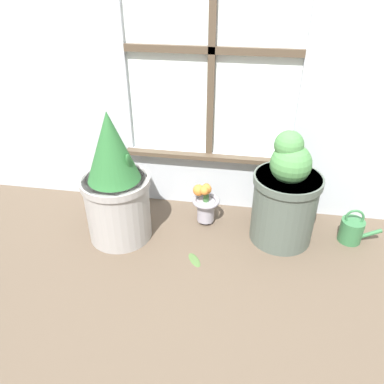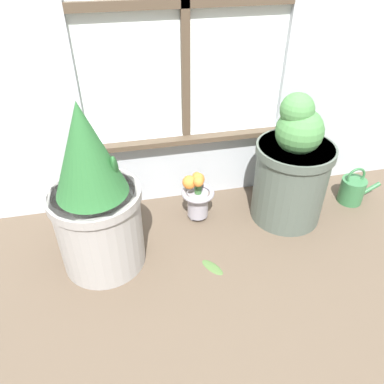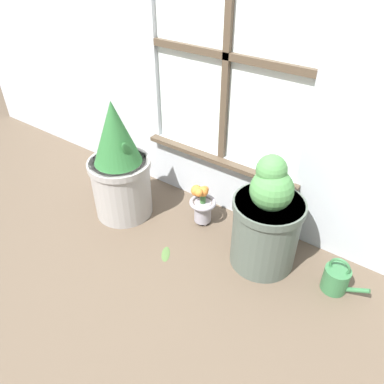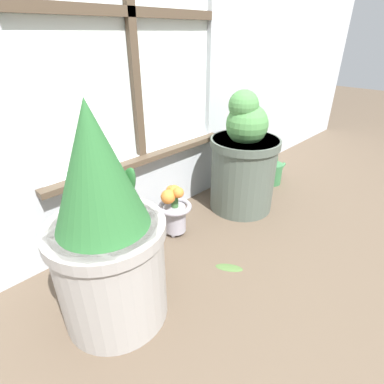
# 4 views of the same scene
# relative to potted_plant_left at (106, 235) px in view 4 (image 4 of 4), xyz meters

# --- Properties ---
(ground_plane) EXTENTS (10.00, 10.00, 0.00)m
(ground_plane) POSITION_rel_potted_plant_left_xyz_m (0.43, -0.13, -0.32)
(ground_plane) COLOR brown
(potted_plant_left) EXTENTS (0.35, 0.35, 0.70)m
(potted_plant_left) POSITION_rel_potted_plant_left_xyz_m (0.00, 0.00, 0.00)
(potted_plant_left) COLOR #9E9993
(potted_plant_left) RESTS_ON ground_plane
(potted_plant_right) EXTENTS (0.34, 0.34, 0.61)m
(potted_plant_right) POSITION_rel_potted_plant_left_xyz_m (0.85, 0.12, -0.05)
(potted_plant_right) COLOR #4C564C
(potted_plant_right) RESTS_ON ground_plane
(flower_vase) EXTENTS (0.15, 0.15, 0.25)m
(flower_vase) POSITION_rel_potted_plant_left_xyz_m (0.43, 0.19, -0.18)
(flower_vase) COLOR #99939E
(flower_vase) RESTS_ON ground_plane
(watering_can) EXTENTS (0.22, 0.12, 0.20)m
(watering_can) POSITION_rel_potted_plant_left_xyz_m (1.22, 0.15, -0.25)
(watering_can) COLOR #336B3D
(watering_can) RESTS_ON ground_plane
(fallen_leaf) EXTENTS (0.10, 0.12, 0.01)m
(fallen_leaf) POSITION_rel_potted_plant_left_xyz_m (0.43, -0.14, -0.31)
(fallen_leaf) COLOR #476633
(fallen_leaf) RESTS_ON ground_plane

